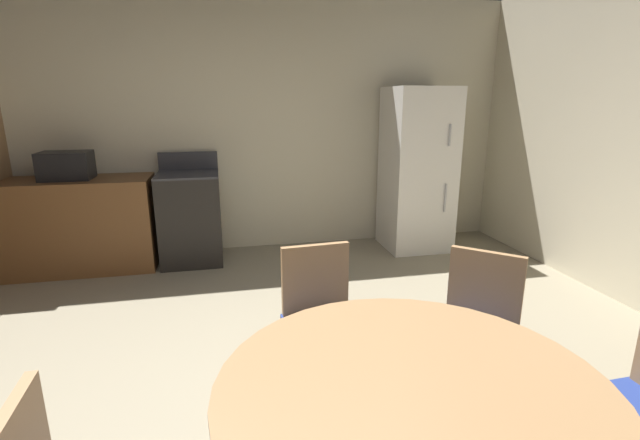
{
  "coord_description": "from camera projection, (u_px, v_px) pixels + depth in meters",
  "views": [
    {
      "loc": [
        -0.29,
        -1.87,
        1.64
      ],
      "look_at": [
        0.28,
        0.72,
        0.92
      ],
      "focal_mm": 25.37,
      "sensor_mm": 36.0,
      "label": 1
    }
  ],
  "objects": [
    {
      "name": "kitchen_counter",
      "position": [
        58.0,
        226.0,
        4.35
      ],
      "size": [
        1.78,
        0.6,
        0.9
      ],
      "primitive_type": "cube",
      "color": "brown",
      "rests_on": "ground"
    },
    {
      "name": "ground_plane",
      "position": [
        296.0,
        439.0,
        2.25
      ],
      "size": [
        14.0,
        14.0,
        0.0
      ],
      "primitive_type": "plane",
      "color": "gray"
    },
    {
      "name": "wall_back",
      "position": [
        246.0,
        126.0,
        4.88
      ],
      "size": [
        6.1,
        0.12,
        2.7
      ],
      "primitive_type": "cube",
      "color": "beige",
      "rests_on": "ground"
    },
    {
      "name": "microwave",
      "position": [
        66.0,
        166.0,
        4.23
      ],
      "size": [
        0.44,
        0.32,
        0.26
      ],
      "primitive_type": "cube",
      "color": "black",
      "rests_on": "kitchen_counter"
    },
    {
      "name": "oven_range",
      "position": [
        191.0,
        217.0,
        4.61
      ],
      "size": [
        0.6,
        0.6,
        1.1
      ],
      "color": "black",
      "rests_on": "ground"
    },
    {
      "name": "dining_table",
      "position": [
        411.0,
        424.0,
        1.48
      ],
      "size": [
        1.28,
        1.28,
        0.76
      ],
      "color": "#9E754C",
      "rests_on": "ground"
    },
    {
      "name": "refrigerator",
      "position": [
        417.0,
        170.0,
        4.96
      ],
      "size": [
        0.68,
        0.68,
        1.76
      ],
      "color": "white",
      "rests_on": "ground"
    },
    {
      "name": "chair_north",
      "position": [
        321.0,
        316.0,
        2.45
      ],
      "size": [
        0.43,
        0.43,
        0.87
      ],
      "rotation": [
        0.0,
        0.0,
        4.79
      ],
      "color": "#9E754C",
      "rests_on": "ground"
    },
    {
      "name": "chair_northeast",
      "position": [
        477.0,
        325.0,
        2.35
      ],
      "size": [
        0.57,
        0.57,
        0.87
      ],
      "rotation": [
        0.0,
        0.0,
        3.96
      ],
      "color": "#9E754C",
      "rests_on": "ground"
    }
  ]
}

